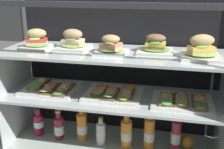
# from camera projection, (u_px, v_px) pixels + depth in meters

# --- Properties ---
(case_base_deck) EXTENTS (1.38, 0.49, 0.04)m
(case_base_deck) POSITION_uv_depth(u_px,v_px,m) (112.00, 147.00, 1.77)
(case_base_deck) COLOR #B0BCB6
(case_base_deck) RESTS_ON ground
(case_frame) EXTENTS (1.38, 0.49, 0.95)m
(case_frame) POSITION_uv_depth(u_px,v_px,m) (116.00, 68.00, 1.74)
(case_frame) COLOR #333338
(case_frame) RESTS_ON ground
(riser_lower_tier) EXTENTS (1.31, 0.42, 0.33)m
(riser_lower_tier) POSITION_uv_depth(u_px,v_px,m) (112.00, 122.00, 1.71)
(riser_lower_tier) COLOR silver
(riser_lower_tier) RESTS_ON case_base_deck
(shelf_lower_glass) EXTENTS (1.32, 0.44, 0.01)m
(shelf_lower_glass) POSITION_uv_depth(u_px,v_px,m) (112.00, 97.00, 1.66)
(shelf_lower_glass) COLOR silver
(shelf_lower_glass) RESTS_ON riser_lower_tier
(riser_upper_tier) EXTENTS (1.31, 0.42, 0.26)m
(riser_upper_tier) POSITION_uv_depth(u_px,v_px,m) (112.00, 76.00, 1.62)
(riser_upper_tier) COLOR silver
(riser_upper_tier) RESTS_ON shelf_lower_glass
(shelf_upper_glass) EXTENTS (1.32, 0.44, 0.01)m
(shelf_upper_glass) POSITION_uv_depth(u_px,v_px,m) (112.00, 53.00, 1.57)
(shelf_upper_glass) COLOR silver
(shelf_upper_glass) RESTS_ON riser_upper_tier
(plated_roll_sandwich_mid_left) EXTENTS (0.17, 0.17, 0.12)m
(plated_roll_sandwich_mid_left) POSITION_uv_depth(u_px,v_px,m) (37.00, 41.00, 1.65)
(plated_roll_sandwich_mid_left) COLOR white
(plated_roll_sandwich_mid_left) RESTS_ON shelf_upper_glass
(plated_roll_sandwich_right_of_center) EXTENTS (0.19, 0.19, 0.12)m
(plated_roll_sandwich_right_of_center) POSITION_uv_depth(u_px,v_px,m) (73.00, 41.00, 1.63)
(plated_roll_sandwich_right_of_center) COLOR white
(plated_roll_sandwich_right_of_center) RESTS_ON shelf_upper_glass
(plated_roll_sandwich_far_left) EXTENTS (0.18, 0.18, 0.11)m
(plated_roll_sandwich_far_left) POSITION_uv_depth(u_px,v_px,m) (111.00, 46.00, 1.53)
(plated_roll_sandwich_far_left) COLOR white
(plated_roll_sandwich_far_left) RESTS_ON shelf_upper_glass
(plated_roll_sandwich_near_right_corner) EXTENTS (0.20, 0.20, 0.11)m
(plated_roll_sandwich_near_right_corner) POSITION_uv_depth(u_px,v_px,m) (155.00, 46.00, 1.55)
(plated_roll_sandwich_near_right_corner) COLOR white
(plated_roll_sandwich_near_right_corner) RESTS_ON shelf_upper_glass
(plated_roll_sandwich_center) EXTENTS (0.20, 0.20, 0.13)m
(plated_roll_sandwich_center) POSITION_uv_depth(u_px,v_px,m) (201.00, 50.00, 1.43)
(plated_roll_sandwich_center) COLOR white
(plated_roll_sandwich_center) RESTS_ON shelf_upper_glass
(open_sandwich_tray_right_of_center) EXTENTS (0.34, 0.29, 0.06)m
(open_sandwich_tray_right_of_center) POSITION_uv_depth(u_px,v_px,m) (51.00, 88.00, 1.73)
(open_sandwich_tray_right_of_center) COLOR white
(open_sandwich_tray_right_of_center) RESTS_ON shelf_lower_glass
(open_sandwich_tray_far_left) EXTENTS (0.34, 0.28, 0.06)m
(open_sandwich_tray_far_left) POSITION_uv_depth(u_px,v_px,m) (113.00, 93.00, 1.64)
(open_sandwich_tray_far_left) COLOR white
(open_sandwich_tray_far_left) RESTS_ON shelf_lower_glass
(open_sandwich_tray_near_right_corner) EXTENTS (0.34, 0.28, 0.06)m
(open_sandwich_tray_near_right_corner) POSITION_uv_depth(u_px,v_px,m) (183.00, 101.00, 1.54)
(open_sandwich_tray_near_right_corner) COLOR white
(open_sandwich_tray_near_right_corner) RESTS_ON shelf_lower_glass
(juice_bottle_front_right_end) EXTENTS (0.07, 0.07, 0.20)m
(juice_bottle_front_right_end) POSITION_uv_depth(u_px,v_px,m) (39.00, 123.00, 1.86)
(juice_bottle_front_right_end) COLOR maroon
(juice_bottle_front_right_end) RESTS_ON case_base_deck
(juice_bottle_near_post) EXTENTS (0.06, 0.06, 0.20)m
(juice_bottle_near_post) POSITION_uv_depth(u_px,v_px,m) (59.00, 128.00, 1.81)
(juice_bottle_near_post) COLOR maroon
(juice_bottle_near_post) RESTS_ON case_base_deck
(juice_bottle_front_middle) EXTENTS (0.07, 0.07, 0.23)m
(juice_bottle_front_middle) POSITION_uv_depth(u_px,v_px,m) (82.00, 126.00, 1.80)
(juice_bottle_front_middle) COLOR orange
(juice_bottle_front_middle) RESTS_ON case_base_deck
(juice_bottle_back_right) EXTENTS (0.06, 0.06, 0.19)m
(juice_bottle_back_right) POSITION_uv_depth(u_px,v_px,m) (101.00, 134.00, 1.75)
(juice_bottle_back_right) COLOR white
(juice_bottle_back_right) RESTS_ON case_base_deck
(juice_bottle_back_center) EXTENTS (0.07, 0.07, 0.23)m
(juice_bottle_back_center) POSITION_uv_depth(u_px,v_px,m) (126.00, 133.00, 1.72)
(juice_bottle_back_center) COLOR orange
(juice_bottle_back_center) RESTS_ON case_base_deck
(juice_bottle_front_fourth) EXTENTS (0.07, 0.07, 0.24)m
(juice_bottle_front_fourth) POSITION_uv_depth(u_px,v_px,m) (149.00, 133.00, 1.70)
(juice_bottle_front_fourth) COLOR orange
(juice_bottle_front_fourth) RESTS_ON case_base_deck
(juice_bottle_front_second) EXTENTS (0.06, 0.06, 0.24)m
(juice_bottle_front_second) POSITION_uv_depth(u_px,v_px,m) (176.00, 135.00, 1.68)
(juice_bottle_front_second) COLOR #992A39
(juice_bottle_front_second) RESTS_ON case_base_deck
(orange_fruit_beside_bottles) EXTENTS (0.08, 0.08, 0.08)m
(orange_fruit_beside_bottles) POSITION_uv_depth(u_px,v_px,m) (187.00, 142.00, 1.72)
(orange_fruit_beside_bottles) COLOR orange
(orange_fruit_beside_bottles) RESTS_ON case_base_deck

